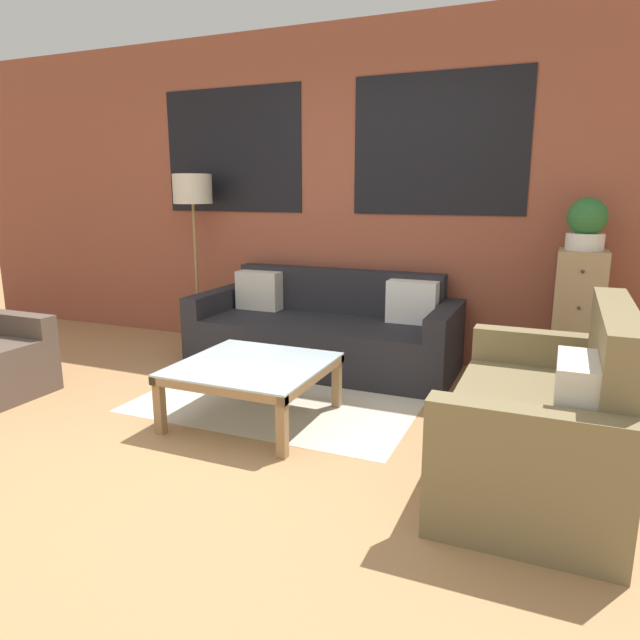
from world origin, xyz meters
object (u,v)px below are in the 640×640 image
(coffee_table, at_px, (253,371))
(floor_lamp, at_px, (193,199))
(settee_vintage, at_px, (544,424))
(couch_dark, at_px, (325,333))
(drawer_cabinet, at_px, (577,320))
(potted_plant, at_px, (587,224))

(coffee_table, xyz_separation_m, floor_lamp, (-1.40, 1.42, 1.05))
(settee_vintage, height_order, coffee_table, settee_vintage)
(settee_vintage, bearing_deg, couch_dark, 141.68)
(floor_lamp, xyz_separation_m, drawer_cabinet, (3.28, 0.05, -0.86))
(couch_dark, distance_m, settee_vintage, 2.25)
(couch_dark, height_order, potted_plant, potted_plant)
(couch_dark, xyz_separation_m, floor_lamp, (-1.37, 0.16, 1.09))
(floor_lamp, distance_m, potted_plant, 3.29)
(settee_vintage, xyz_separation_m, floor_lamp, (-3.13, 1.55, 1.06))
(couch_dark, relative_size, floor_lamp, 1.37)
(couch_dark, xyz_separation_m, potted_plant, (1.91, 0.22, 0.94))
(settee_vintage, distance_m, coffee_table, 1.74)
(potted_plant, bearing_deg, drawer_cabinet, -90.00)
(drawer_cabinet, bearing_deg, coffee_table, -141.98)
(settee_vintage, height_order, drawer_cabinet, drawer_cabinet)
(couch_dark, distance_m, drawer_cabinet, 1.94)
(settee_vintage, relative_size, coffee_table, 1.64)
(couch_dark, relative_size, potted_plant, 5.91)
(couch_dark, relative_size, drawer_cabinet, 2.11)
(potted_plant, bearing_deg, coffee_table, -141.98)
(floor_lamp, bearing_deg, couch_dark, -6.74)
(floor_lamp, relative_size, potted_plant, 4.32)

